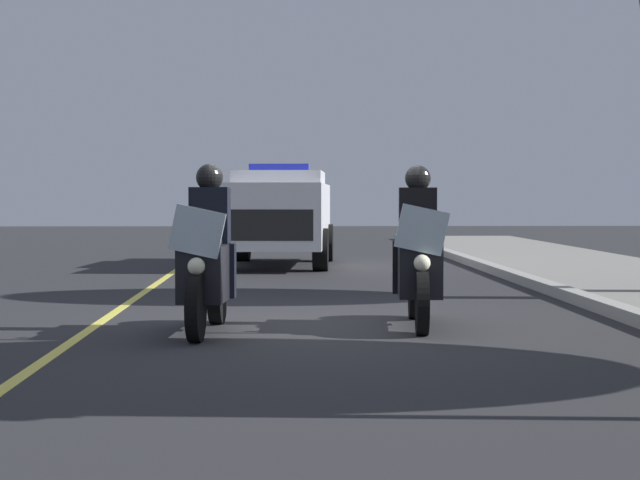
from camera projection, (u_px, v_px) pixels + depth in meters
ground_plane at (321, 324)px, 11.78m from camera, size 80.00×80.00×0.00m
curb_strip at (632, 316)px, 11.89m from camera, size 48.00×0.24×0.15m
lane_stripe_center at (97, 324)px, 11.69m from camera, size 48.00×0.12×0.01m
police_motorcycle_lead_left at (207, 264)px, 11.01m from camera, size 2.14×0.62×1.72m
police_motorcycle_lead_right at (418, 261)px, 11.53m from camera, size 2.14×0.62×1.72m
police_suv at (279, 213)px, 21.76m from camera, size 5.03×2.37×2.05m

